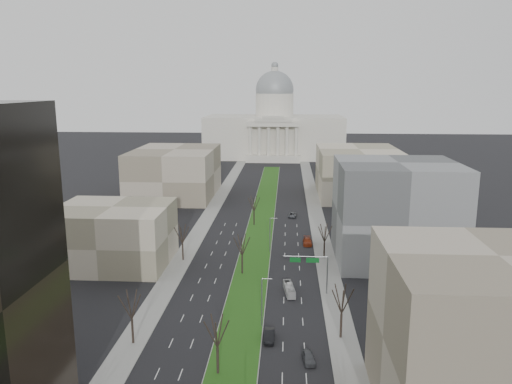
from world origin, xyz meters
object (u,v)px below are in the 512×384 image
at_px(car_black, 269,335).
at_px(box_van, 289,289).
at_px(car_grey_far, 292,215).
at_px(car_red, 307,242).
at_px(car_grey_near, 308,357).

relative_size(car_black, box_van, 0.68).
bearing_deg(car_grey_far, box_van, -85.96).
relative_size(car_black, car_red, 0.86).
bearing_deg(car_red, car_grey_near, -92.40).
bearing_deg(box_van, car_black, -107.82).
bearing_deg(car_black, car_grey_far, 86.51).
bearing_deg(car_black, box_van, 79.79).
bearing_deg(car_grey_near, car_black, 127.11).
distance_m(car_grey_near, car_grey_far, 86.34).
distance_m(car_red, car_grey_far, 28.45).
distance_m(car_grey_far, box_van, 60.76).
relative_size(car_red, box_van, 0.79).
bearing_deg(car_red, box_van, -99.02).
xyz_separation_m(car_grey_far, box_van, (-1.17, -60.75, 0.29)).
xyz_separation_m(car_grey_near, box_van, (-2.91, 25.57, 0.26)).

